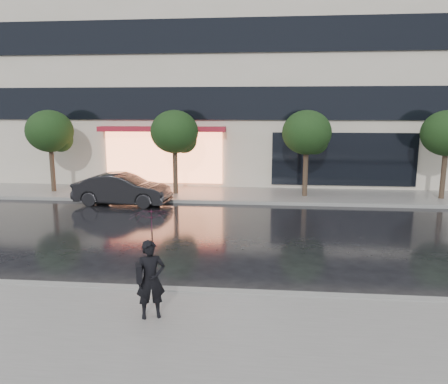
# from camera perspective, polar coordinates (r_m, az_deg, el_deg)

# --- Properties ---
(ground) EXTENTS (120.00, 120.00, 0.00)m
(ground) POSITION_cam_1_polar(r_m,az_deg,el_deg) (10.72, -1.51, -11.21)
(ground) COLOR black
(ground) RESTS_ON ground
(sidewalk_near) EXTENTS (60.00, 4.50, 0.12)m
(sidewalk_near) POSITION_cam_1_polar(r_m,az_deg,el_deg) (7.80, -4.67, -19.68)
(sidewalk_near) COLOR slate
(sidewalk_near) RESTS_ON ground
(sidewalk_far) EXTENTS (60.00, 3.50, 0.12)m
(sidewalk_far) POSITION_cam_1_polar(r_m,az_deg,el_deg) (20.53, 2.05, -0.36)
(sidewalk_far) COLOR slate
(sidewalk_far) RESTS_ON ground
(curb_near) EXTENTS (60.00, 0.25, 0.14)m
(curb_near) POSITION_cam_1_polar(r_m,az_deg,el_deg) (9.78, -2.27, -13.01)
(curb_near) COLOR gray
(curb_near) RESTS_ON ground
(curb_far) EXTENTS (60.00, 0.25, 0.14)m
(curb_far) POSITION_cam_1_polar(r_m,az_deg,el_deg) (18.82, 1.71, -1.35)
(curb_far) COLOR gray
(curb_far) RESTS_ON ground
(office_building) EXTENTS (30.00, 12.76, 18.00)m
(office_building) POSITION_cam_1_polar(r_m,az_deg,el_deg) (28.31, 3.24, 20.87)
(office_building) COLOR beige
(office_building) RESTS_ON ground
(tree_far_west) EXTENTS (2.20, 2.20, 3.99)m
(tree_far_west) POSITION_cam_1_polar(r_m,az_deg,el_deg) (22.38, -21.63, 7.20)
(tree_far_west) COLOR #33261C
(tree_far_west) RESTS_ON ground
(tree_mid_west) EXTENTS (2.20, 2.20, 3.99)m
(tree_mid_west) POSITION_cam_1_polar(r_m,az_deg,el_deg) (20.36, -6.30, 7.61)
(tree_mid_west) COLOR #33261C
(tree_mid_west) RESTS_ON ground
(tree_mid_east) EXTENTS (2.20, 2.20, 3.99)m
(tree_mid_east) POSITION_cam_1_polar(r_m,az_deg,el_deg) (20.00, 10.92, 7.43)
(tree_mid_east) COLOR #33261C
(tree_mid_east) RESTS_ON ground
(tree_far_east) EXTENTS (2.20, 2.20, 3.99)m
(tree_far_east) POSITION_cam_1_polar(r_m,az_deg,el_deg) (21.40, 27.24, 6.65)
(tree_far_east) COLOR #33261C
(tree_far_east) RESTS_ON ground
(parked_car) EXTENTS (4.16, 1.71, 1.34)m
(parked_car) POSITION_cam_1_polar(r_m,az_deg,el_deg) (19.03, -13.12, 0.35)
(parked_car) COLOR black
(parked_car) RESTS_ON ground
(pedestrian_with_umbrella) EXTENTS (1.06, 1.07, 2.10)m
(pedestrian_with_umbrella) POSITION_cam_1_polar(r_m,az_deg,el_deg) (8.24, -9.47, -7.23)
(pedestrian_with_umbrella) COLOR black
(pedestrian_with_umbrella) RESTS_ON sidewalk_near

